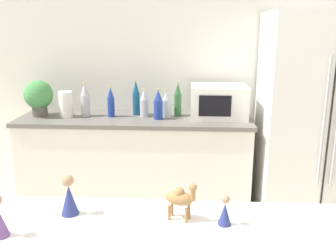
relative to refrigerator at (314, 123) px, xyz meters
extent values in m
cube|color=white|center=(-0.99, 0.40, 0.37)|extent=(8.00, 0.06, 2.55)
cube|color=silver|center=(-1.53, 0.07, -0.46)|extent=(2.00, 0.60, 0.88)
cube|color=#66605B|center=(-1.53, 0.07, -0.01)|extent=(2.03, 0.63, 0.03)
cube|color=silver|center=(0.00, 0.00, 0.00)|extent=(0.87, 0.70, 1.80)
cube|color=black|center=(0.00, -0.35, 0.00)|extent=(0.01, 0.01, 1.73)
cylinder|color=#B2B5BA|center=(-0.05, -0.37, 0.09)|extent=(0.02, 0.02, 0.99)
cube|color=silver|center=(-0.99, -1.83, 0.02)|extent=(1.89, 0.46, 0.03)
cylinder|color=#595451|center=(-2.37, 0.05, 0.06)|extent=(0.13, 0.13, 0.10)
sphere|color=#478E4C|center=(-2.37, 0.05, 0.20)|extent=(0.25, 0.25, 0.25)
cylinder|color=white|center=(-2.13, 0.03, 0.12)|extent=(0.12, 0.12, 0.23)
cube|color=white|center=(-0.80, 0.09, 0.15)|extent=(0.48, 0.36, 0.28)
cube|color=black|center=(-0.84, -0.09, 0.15)|extent=(0.26, 0.01, 0.17)
cylinder|color=navy|center=(-1.73, 0.06, 0.09)|extent=(0.06, 0.06, 0.17)
cone|color=navy|center=(-1.73, 0.06, 0.22)|extent=(0.06, 0.06, 0.09)
cylinder|color=gold|center=(-1.73, 0.06, 0.28)|extent=(0.02, 0.02, 0.01)
cylinder|color=#B2B7BC|center=(-1.44, 0.08, 0.09)|extent=(0.07, 0.07, 0.15)
cone|color=#B2B7BC|center=(-1.44, 0.08, 0.21)|extent=(0.07, 0.07, 0.09)
cylinder|color=gold|center=(-1.44, 0.08, 0.26)|extent=(0.03, 0.03, 0.01)
cylinder|color=#B2B7BC|center=(-1.96, 0.07, 0.10)|extent=(0.08, 0.08, 0.18)
cone|color=#B2B7BC|center=(-1.96, 0.07, 0.25)|extent=(0.07, 0.07, 0.10)
cylinder|color=gold|center=(-1.96, 0.07, 0.30)|extent=(0.03, 0.03, 0.01)
cylinder|color=navy|center=(-1.31, 0.00, 0.09)|extent=(0.08, 0.08, 0.16)
cone|color=navy|center=(-1.31, 0.00, 0.22)|extent=(0.07, 0.07, 0.09)
cylinder|color=gold|center=(-1.31, 0.00, 0.27)|extent=(0.03, 0.03, 0.01)
cylinder|color=#B2B7BC|center=(-1.25, 0.08, 0.09)|extent=(0.08, 0.08, 0.15)
cone|color=#B2B7BC|center=(-1.25, 0.08, 0.20)|extent=(0.07, 0.07, 0.08)
cylinder|color=gold|center=(-1.25, 0.08, 0.25)|extent=(0.03, 0.03, 0.01)
cylinder|color=#2D6033|center=(-1.15, 0.14, 0.11)|extent=(0.06, 0.06, 0.19)
cone|color=#2D6033|center=(-1.15, 0.14, 0.25)|extent=(0.06, 0.06, 0.11)
cylinder|color=gold|center=(-1.15, 0.14, 0.31)|extent=(0.02, 0.02, 0.01)
cylinder|color=navy|center=(-1.52, 0.15, 0.11)|extent=(0.06, 0.06, 0.20)
cone|color=navy|center=(-1.52, 0.15, 0.26)|extent=(0.06, 0.06, 0.11)
cylinder|color=gold|center=(-1.52, 0.15, 0.32)|extent=(0.02, 0.02, 0.01)
ellipsoid|color=olive|center=(-1.08, -1.76, 0.13)|extent=(0.12, 0.09, 0.06)
sphere|color=olive|center=(-1.08, -1.76, 0.16)|extent=(0.04, 0.04, 0.04)
cylinder|color=olive|center=(-1.03, -1.78, 0.16)|extent=(0.02, 0.02, 0.06)
sphere|color=olive|center=(-1.03, -1.78, 0.19)|extent=(0.03, 0.03, 0.03)
cylinder|color=olive|center=(-1.04, -1.76, 0.07)|extent=(0.01, 0.01, 0.06)
cylinder|color=olive|center=(-1.05, -1.79, 0.07)|extent=(0.01, 0.01, 0.06)
cylinder|color=olive|center=(-1.11, -1.74, 0.07)|extent=(0.01, 0.01, 0.06)
cylinder|color=olive|center=(-1.12, -1.77, 0.07)|extent=(0.01, 0.01, 0.06)
cone|color=navy|center=(-0.90, -1.80, 0.09)|extent=(0.05, 0.05, 0.09)
sphere|color=#A37A5B|center=(-0.90, -1.80, 0.15)|extent=(0.03, 0.03, 0.03)
cone|color=navy|center=(-1.53, -1.75, 0.10)|extent=(0.07, 0.07, 0.12)
sphere|color=#A37A5B|center=(-1.53, -1.75, 0.19)|extent=(0.05, 0.05, 0.05)
camera|label=1|loc=(-1.05, -3.11, 0.79)|focal=40.00mm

